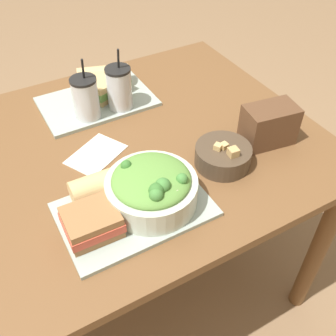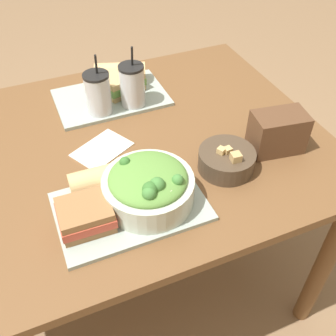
{
  "view_description": "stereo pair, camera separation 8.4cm",
  "coord_description": "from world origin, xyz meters",
  "px_view_note": "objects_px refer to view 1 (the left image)",
  "views": [
    {
      "loc": [
        -0.22,
        -0.85,
        1.5
      ],
      "look_at": [
        0.14,
        -0.2,
        0.8
      ],
      "focal_mm": 42.0,
      "sensor_mm": 36.0,
      "label": 1
    },
    {
      "loc": [
        -0.15,
        -0.89,
        1.5
      ],
      "look_at": [
        0.14,
        -0.2,
        0.8
      ],
      "focal_mm": 42.0,
      "sensor_mm": 36.0,
      "label": 2
    }
  ],
  "objects_px": {
    "soup_bowl": "(223,155)",
    "drink_cup_dark": "(86,99)",
    "sandwich_near": "(92,222)",
    "napkin_folded": "(96,155)",
    "sandwich_far": "(105,85)",
    "chip_bag": "(269,125)",
    "salad_bowl": "(152,187)",
    "baguette_far": "(104,76)",
    "baguette_near": "(107,183)",
    "drink_cup_red": "(119,89)"
  },
  "relations": [
    {
      "from": "salad_bowl",
      "to": "baguette_near",
      "type": "distance_m",
      "value": 0.12
    },
    {
      "from": "salad_bowl",
      "to": "baguette_near",
      "type": "relative_size",
      "value": 1.26
    },
    {
      "from": "baguette_near",
      "to": "baguette_far",
      "type": "height_order",
      "value": "same"
    },
    {
      "from": "sandwich_near",
      "to": "drink_cup_dark",
      "type": "distance_m",
      "value": 0.47
    },
    {
      "from": "sandwich_near",
      "to": "chip_bag",
      "type": "distance_m",
      "value": 0.59
    },
    {
      "from": "chip_bag",
      "to": "napkin_folded",
      "type": "bearing_deg",
      "value": 166.68
    },
    {
      "from": "salad_bowl",
      "to": "soup_bowl",
      "type": "bearing_deg",
      "value": 9.35
    },
    {
      "from": "chip_bag",
      "to": "drink_cup_dark",
      "type": "bearing_deg",
      "value": 147.93
    },
    {
      "from": "salad_bowl",
      "to": "baguette_far",
      "type": "distance_m",
      "value": 0.59
    },
    {
      "from": "drink_cup_dark",
      "to": "chip_bag",
      "type": "bearing_deg",
      "value": -40.74
    },
    {
      "from": "soup_bowl",
      "to": "sandwich_near",
      "type": "height_order",
      "value": "soup_bowl"
    },
    {
      "from": "soup_bowl",
      "to": "drink_cup_dark",
      "type": "xyz_separation_m",
      "value": [
        -0.25,
        0.39,
        0.04
      ]
    },
    {
      "from": "soup_bowl",
      "to": "drink_cup_red",
      "type": "relative_size",
      "value": 0.77
    },
    {
      "from": "napkin_folded",
      "to": "drink_cup_red",
      "type": "bearing_deg",
      "value": 47.7
    },
    {
      "from": "soup_bowl",
      "to": "sandwich_far",
      "type": "height_order",
      "value": "soup_bowl"
    },
    {
      "from": "sandwich_near",
      "to": "napkin_folded",
      "type": "height_order",
      "value": "sandwich_near"
    },
    {
      "from": "baguette_near",
      "to": "drink_cup_dark",
      "type": "relative_size",
      "value": 0.9
    },
    {
      "from": "sandwich_near",
      "to": "chip_bag",
      "type": "height_order",
      "value": "chip_bag"
    },
    {
      "from": "sandwich_near",
      "to": "chip_bag",
      "type": "xyz_separation_m",
      "value": [
        0.58,
        0.07,
        0.02
      ]
    },
    {
      "from": "soup_bowl",
      "to": "napkin_folded",
      "type": "relative_size",
      "value": 0.8
    },
    {
      "from": "drink_cup_dark",
      "to": "drink_cup_red",
      "type": "relative_size",
      "value": 0.98
    },
    {
      "from": "drink_cup_dark",
      "to": "napkin_folded",
      "type": "height_order",
      "value": "drink_cup_dark"
    },
    {
      "from": "soup_bowl",
      "to": "napkin_folded",
      "type": "height_order",
      "value": "soup_bowl"
    },
    {
      "from": "salad_bowl",
      "to": "baguette_far",
      "type": "height_order",
      "value": "salad_bowl"
    },
    {
      "from": "sandwich_far",
      "to": "napkin_folded",
      "type": "relative_size",
      "value": 0.86
    },
    {
      "from": "salad_bowl",
      "to": "sandwich_far",
      "type": "xyz_separation_m",
      "value": [
        0.09,
        0.52,
        -0.02
      ]
    },
    {
      "from": "baguette_near",
      "to": "drink_cup_dark",
      "type": "bearing_deg",
      "value": -11.77
    },
    {
      "from": "salad_bowl",
      "to": "sandwich_near",
      "type": "xyz_separation_m",
      "value": [
        -0.16,
        -0.02,
        -0.02
      ]
    },
    {
      "from": "napkin_folded",
      "to": "sandwich_far",
      "type": "bearing_deg",
      "value": 61.38
    },
    {
      "from": "baguette_far",
      "to": "drink_cup_dark",
      "type": "relative_size",
      "value": 0.95
    },
    {
      "from": "sandwich_near",
      "to": "soup_bowl",
      "type": "bearing_deg",
      "value": 9.23
    },
    {
      "from": "baguette_near",
      "to": "baguette_far",
      "type": "bearing_deg",
      "value": -20.8
    },
    {
      "from": "napkin_folded",
      "to": "soup_bowl",
      "type": "bearing_deg",
      "value": -35.11
    },
    {
      "from": "salad_bowl",
      "to": "drink_cup_dark",
      "type": "bearing_deg",
      "value": 91.07
    },
    {
      "from": "salad_bowl",
      "to": "chip_bag",
      "type": "distance_m",
      "value": 0.42
    },
    {
      "from": "sandwich_far",
      "to": "drink_cup_red",
      "type": "relative_size",
      "value": 0.83
    },
    {
      "from": "soup_bowl",
      "to": "baguette_far",
      "type": "height_order",
      "value": "baguette_far"
    },
    {
      "from": "soup_bowl",
      "to": "drink_cup_dark",
      "type": "distance_m",
      "value": 0.46
    },
    {
      "from": "soup_bowl",
      "to": "drink_cup_red",
      "type": "distance_m",
      "value": 0.41
    },
    {
      "from": "baguette_near",
      "to": "sandwich_far",
      "type": "distance_m",
      "value": 0.47
    },
    {
      "from": "soup_bowl",
      "to": "sandwich_far",
      "type": "bearing_deg",
      "value": 107.38
    },
    {
      "from": "sandwich_near",
      "to": "napkin_folded",
      "type": "bearing_deg",
      "value": 68.91
    },
    {
      "from": "salad_bowl",
      "to": "drink_cup_red",
      "type": "height_order",
      "value": "drink_cup_red"
    },
    {
      "from": "baguette_far",
      "to": "napkin_folded",
      "type": "height_order",
      "value": "baguette_far"
    },
    {
      "from": "soup_bowl",
      "to": "baguette_near",
      "type": "xyz_separation_m",
      "value": [
        -0.33,
        0.04,
        0.02
      ]
    },
    {
      "from": "sandwich_far",
      "to": "baguette_far",
      "type": "xyz_separation_m",
      "value": [
        0.02,
        0.06,
        0.0
      ]
    },
    {
      "from": "drink_cup_red",
      "to": "sandwich_far",
      "type": "bearing_deg",
      "value": 97.26
    },
    {
      "from": "soup_bowl",
      "to": "baguette_near",
      "type": "height_order",
      "value": "baguette_near"
    },
    {
      "from": "sandwich_far",
      "to": "chip_bag",
      "type": "xyz_separation_m",
      "value": [
        0.32,
        -0.46,
        0.02
      ]
    },
    {
      "from": "baguette_near",
      "to": "napkin_folded",
      "type": "bearing_deg",
      "value": -9.75
    }
  ]
}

